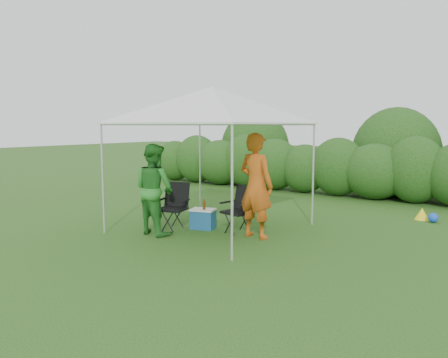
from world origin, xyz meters
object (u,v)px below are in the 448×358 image
Objects in this scene: canopy at (212,106)px; man at (256,186)px; cooler at (203,219)px; chair_left at (174,203)px; chair_right at (240,206)px; woman at (154,189)px.

canopy is 1.59× the size of man.
man is 1.45m from cooler.
canopy reaches higher than chair_left.
chair_left reaches higher than cooler.
cooler is (0.48, 0.32, -0.32)m from chair_left.
woman is at bearing -128.93° from chair_right.
cooler is (-1.23, -0.02, -0.77)m from man.
chair_left is (-0.64, -0.43, -1.93)m from canopy.
chair_right is 0.46× the size of man.
chair_left is 0.67m from cooler.
canopy is at bearing 18.44° from chair_left.
man reaches higher than chair_right.
man is at bearing -4.59° from canopy.
canopy is 1.98m from woman.
canopy is 2.27m from cooler.
woman is at bearing -125.15° from canopy.
woman is (-0.67, -0.96, -1.59)m from canopy.
woman is (-0.03, -0.53, 0.34)m from chair_left.
chair_right is 0.97× the size of chair_left.
chair_right is 1.61× the size of cooler.
canopy is 1.78× the size of woman.
man is at bearing -11.77° from chair_right.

